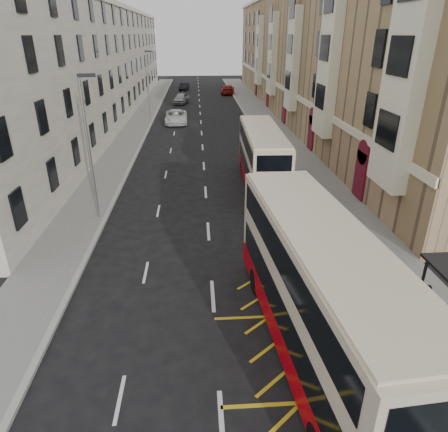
{
  "coord_description": "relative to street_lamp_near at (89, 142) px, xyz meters",
  "views": [
    {
      "loc": [
        -0.45,
        -9.77,
        9.98
      ],
      "look_at": [
        0.68,
        7.05,
        2.26
      ],
      "focal_mm": 32.0,
      "sensor_mm": 36.0,
      "label": 1
    }
  ],
  "objects": [
    {
      "name": "kerb_right",
      "position": [
        12.35,
        18.0,
        -4.56
      ],
      "size": [
        0.25,
        120.0,
        0.15
      ],
      "primitive_type": "cube",
      "color": "#9C9C96",
      "rests_on": "ground"
    },
    {
      "name": "kerb_left",
      "position": [
        0.35,
        18.0,
        -4.56
      ],
      "size": [
        0.25,
        120.0,
        0.15
      ],
      "primitive_type": "cube",
      "color": "#9C9C96",
      "rests_on": "ground"
    },
    {
      "name": "terrace_left",
      "position": [
        -7.08,
        33.5,
        1.88
      ],
      "size": [
        9.18,
        79.0,
        13.25
      ],
      "color": "silver",
      "rests_on": "ground"
    },
    {
      "name": "car_red",
      "position": [
        11.55,
        52.92,
        -3.85
      ],
      "size": [
        2.85,
        5.67,
        1.58
      ],
      "primitive_type": "imported",
      "rotation": [
        0.0,
        0.0,
        3.02
      ],
      "color": "maroon",
      "rests_on": "ground"
    },
    {
      "name": "litter_bin",
      "position": [
        12.7,
        -11.78,
        -3.94
      ],
      "size": [
        0.63,
        0.63,
        1.05
      ],
      "color": "black",
      "rests_on": "pavement_right"
    },
    {
      "name": "terrace_right",
      "position": [
        21.23,
        33.38,
        2.88
      ],
      "size": [
        10.75,
        79.0,
        15.25
      ],
      "color": "tan",
      "rests_on": "ground"
    },
    {
      "name": "road_markings",
      "position": [
        6.35,
        33.0,
        -4.63
      ],
      "size": [
        10.0,
        110.0,
        0.01
      ],
      "primitive_type": null,
      "color": "silver",
      "rests_on": "ground"
    },
    {
      "name": "pedestrian_near",
      "position": [
        12.9,
        -13.61,
        -3.68
      ],
      "size": [
        0.63,
        0.45,
        1.62
      ],
      "primitive_type": "imported",
      "rotation": [
        0.0,
        0.0,
        3.24
      ],
      "color": "black",
      "rests_on": "pavement_right"
    },
    {
      "name": "car_dark",
      "position": [
        3.57,
        58.96,
        -3.95
      ],
      "size": [
        2.05,
        4.35,
        1.38
      ],
      "primitive_type": "imported",
      "rotation": [
        0.0,
        0.0,
        -0.15
      ],
      "color": "black",
      "rests_on": "ground"
    },
    {
      "name": "car_silver",
      "position": [
        3.49,
        42.45,
        -3.86
      ],
      "size": [
        2.7,
        4.85,
        1.56
      ],
      "primitive_type": "imported",
      "rotation": [
        0.0,
        0.0,
        -0.2
      ],
      "color": "#A2A3AA",
      "rests_on": "ground"
    },
    {
      "name": "white_van",
      "position": [
        3.37,
        27.44,
        -3.85
      ],
      "size": [
        2.73,
        5.69,
        1.56
      ],
      "primitive_type": "imported",
      "rotation": [
        0.0,
        0.0,
        0.02
      ],
      "color": "silver",
      "rests_on": "ground"
    },
    {
      "name": "double_decker_rear",
      "position": [
        10.31,
        4.73,
        -2.53
      ],
      "size": [
        2.69,
        10.46,
        4.14
      ],
      "rotation": [
        0.0,
        0.0,
        -0.03
      ],
      "color": "beige",
      "rests_on": "ground"
    },
    {
      "name": "pavement_right",
      "position": [
        14.35,
        18.0,
        -4.56
      ],
      "size": [
        4.0,
        120.0,
        0.15
      ],
      "primitive_type": "cube",
      "color": "slate",
      "rests_on": "ground"
    },
    {
      "name": "street_lamp_near",
      "position": [
        0.0,
        0.0,
        0.0
      ],
      "size": [
        0.93,
        0.18,
        8.0
      ],
      "color": "slate",
      "rests_on": "pavement_left"
    },
    {
      "name": "double_decker_front",
      "position": [
        9.65,
        -11.38,
        -2.27
      ],
      "size": [
        3.55,
        11.81,
        4.64
      ],
      "rotation": [
        0.0,
        0.0,
        0.08
      ],
      "color": "beige",
      "rests_on": "ground"
    },
    {
      "name": "pedestrian_far",
      "position": [
        14.15,
        -10.23,
        -3.72
      ],
      "size": [
        0.91,
        0.41,
        1.53
      ],
      "primitive_type": "imported",
      "rotation": [
        0.0,
        0.0,
        3.1
      ],
      "color": "black",
      "rests_on": "pavement_right"
    },
    {
      "name": "pavement_left",
      "position": [
        -1.15,
        18.0,
        -4.56
      ],
      "size": [
        3.0,
        120.0,
        0.15
      ],
      "primitive_type": "cube",
      "color": "slate",
      "rests_on": "ground"
    },
    {
      "name": "street_lamp_far",
      "position": [
        0.0,
        30.0,
        0.0
      ],
      "size": [
        0.93,
        0.18,
        8.0
      ],
      "color": "slate",
      "rests_on": "pavement_left"
    },
    {
      "name": "ground",
      "position": [
        6.35,
        -12.0,
        -4.64
      ],
      "size": [
        200.0,
        200.0,
        0.0
      ],
      "primitive_type": "plane",
      "color": "black",
      "rests_on": "ground"
    },
    {
      "name": "guard_railing",
      "position": [
        12.6,
        -6.25,
        -3.78
      ],
      "size": [
        0.06,
        6.56,
        1.01
      ],
      "color": "#B30C17",
      "rests_on": "pavement_right"
    }
  ]
}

